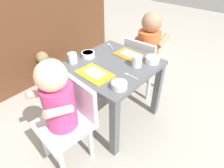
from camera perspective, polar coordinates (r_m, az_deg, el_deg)
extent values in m
plane|color=#9E998E|center=(1.54, 0.00, -9.13)|extent=(7.00, 7.00, 0.00)
cube|color=#56331E|center=(2.00, -23.35, 15.19)|extent=(1.61, 0.40, 0.94)
cube|color=#515459|center=(1.26, 0.00, 5.53)|extent=(0.55, 0.52, 0.03)
cube|color=#515459|center=(1.15, 0.75, -13.26)|extent=(0.04, 0.04, 0.44)
cube|color=#515459|center=(1.46, 13.24, -1.81)|extent=(0.04, 0.04, 0.44)
cube|color=#515459|center=(1.40, -13.76, -3.55)|extent=(0.04, 0.04, 0.44)
cube|color=#515459|center=(1.66, -0.50, 4.51)|extent=(0.04, 0.04, 0.44)
cube|color=silver|center=(1.12, -14.11, -11.65)|extent=(0.31, 0.31, 0.02)
cube|color=silver|center=(1.08, -9.33, -4.14)|extent=(0.05, 0.27, 0.22)
cylinder|color=#D83F7F|center=(1.03, -15.20, -6.51)|extent=(0.16, 0.16, 0.25)
sphere|color=beige|center=(0.91, -17.64, 2.35)|extent=(0.15, 0.15, 0.15)
cylinder|color=silver|center=(1.27, -19.54, -15.59)|extent=(0.03, 0.03, 0.27)
cylinder|color=silver|center=(1.15, -14.65, -21.71)|extent=(0.03, 0.03, 0.27)
cylinder|color=silver|center=(1.32, -11.82, -11.38)|extent=(0.03, 0.03, 0.27)
cylinder|color=silver|center=(1.21, -6.29, -16.64)|extent=(0.03, 0.03, 0.27)
cylinder|color=beige|center=(1.04, -20.62, -2.55)|extent=(0.15, 0.05, 0.09)
cylinder|color=beige|center=(0.91, -15.47, -7.86)|extent=(0.15, 0.05, 0.09)
cube|color=silver|center=(1.66, 10.03, 6.29)|extent=(0.29, 0.29, 0.02)
cube|color=silver|center=(1.51, 8.03, 8.36)|extent=(0.04, 0.27, 0.22)
cylinder|color=#D86633|center=(1.60, 10.56, 10.67)|extent=(0.18, 0.18, 0.26)
sphere|color=#A87A5B|center=(1.53, 11.60, 17.56)|extent=(0.15, 0.15, 0.15)
cylinder|color=silver|center=(1.78, 13.94, 2.40)|extent=(0.03, 0.03, 0.27)
cylinder|color=silver|center=(1.85, 8.46, 4.58)|extent=(0.03, 0.03, 0.27)
cylinder|color=silver|center=(1.63, 10.77, -0.63)|extent=(0.03, 0.03, 0.27)
cylinder|color=silver|center=(1.71, 4.95, 1.86)|extent=(0.03, 0.03, 0.27)
cylinder|color=#A87A5B|center=(1.57, 14.86, 12.33)|extent=(0.15, 0.05, 0.09)
cylinder|color=#A87A5B|center=(1.65, 8.67, 14.27)|extent=(0.15, 0.05, 0.09)
ellipsoid|color=olive|center=(1.75, -16.82, 4.43)|extent=(0.19, 0.32, 0.17)
sphere|color=olive|center=(1.87, -19.97, 7.38)|extent=(0.11, 0.11, 0.11)
sphere|color=black|center=(1.91, -20.53, 7.62)|extent=(0.05, 0.05, 0.05)
torus|color=green|center=(1.85, -19.40, 6.74)|extent=(0.10, 0.03, 0.10)
sphere|color=olive|center=(1.62, -14.22, 3.64)|extent=(0.05, 0.05, 0.05)
cylinder|color=olive|center=(1.91, -16.14, 2.29)|extent=(0.04, 0.04, 0.14)
cylinder|color=olive|center=(1.87, -18.81, 0.95)|extent=(0.04, 0.04, 0.14)
cylinder|color=olive|center=(1.79, -13.16, 0.25)|extent=(0.04, 0.04, 0.14)
cylinder|color=olive|center=(1.75, -15.95, -1.24)|extent=(0.04, 0.04, 0.14)
cube|color=gold|center=(1.14, -5.16, 2.97)|extent=(0.15, 0.22, 0.01)
cube|color=white|center=(1.14, -5.18, 3.31)|extent=(0.09, 0.12, 0.01)
cube|color=orange|center=(1.36, 4.75, 8.69)|extent=(0.14, 0.18, 0.01)
cube|color=white|center=(1.36, 4.77, 8.99)|extent=(0.08, 0.10, 0.01)
cylinder|color=white|center=(1.22, 7.39, 6.75)|extent=(0.06, 0.06, 0.07)
cylinder|color=silver|center=(1.23, 7.32, 5.93)|extent=(0.05, 0.05, 0.03)
cylinder|color=white|center=(1.27, -11.59, 7.54)|extent=(0.06, 0.06, 0.07)
cylinder|color=silver|center=(1.28, -11.52, 7.02)|extent=(0.05, 0.05, 0.04)
cylinder|color=silver|center=(1.02, 2.15, -0.40)|extent=(0.09, 0.09, 0.04)
cylinder|color=gold|center=(1.02, 2.17, 0.28)|extent=(0.07, 0.07, 0.01)
cylinder|color=white|center=(1.28, 11.87, 7.08)|extent=(0.09, 0.09, 0.04)
cylinder|color=gold|center=(1.28, 11.97, 7.76)|extent=(0.07, 0.07, 0.01)
cylinder|color=white|center=(1.34, -7.11, 8.66)|extent=(0.09, 0.09, 0.03)
cylinder|color=gold|center=(1.33, -7.16, 9.21)|extent=(0.07, 0.07, 0.01)
cylinder|color=silver|center=(1.47, -0.36, 11.01)|extent=(0.04, 0.07, 0.01)
ellipsoid|color=silver|center=(1.51, -1.06, 11.71)|extent=(0.03, 0.03, 0.01)
cylinder|color=silver|center=(1.12, 6.22, 2.08)|extent=(0.01, 0.08, 0.01)
ellipsoid|color=silver|center=(1.15, 4.34, 2.99)|extent=(0.02, 0.03, 0.01)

